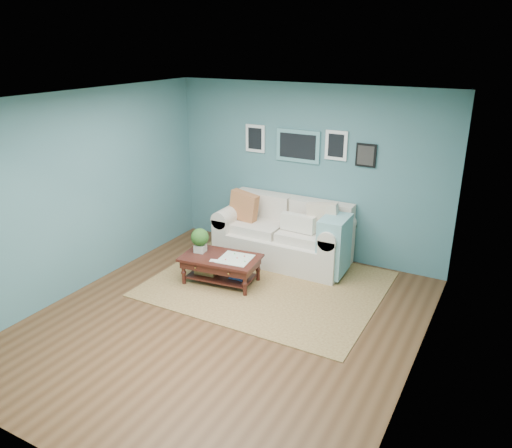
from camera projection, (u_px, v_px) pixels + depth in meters
The scene contains 4 objects.
room_shell at pixel (224, 218), 5.78m from camera, with size 5.00×5.02×2.70m.
area_rug at pixel (267, 284), 7.15m from camera, with size 3.15×2.52×0.01m, color brown.
loveseat at pixel (289, 235), 7.75m from camera, with size 2.09×0.95×1.08m.
coffee_table at pixel (217, 260), 7.11m from camera, with size 1.16×0.77×0.76m.
Camera 1 is at (2.92, -4.54, 3.31)m, focal length 35.00 mm.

